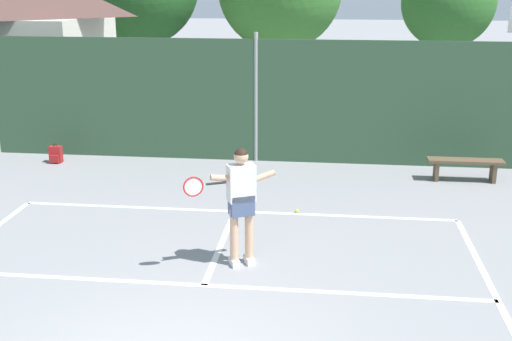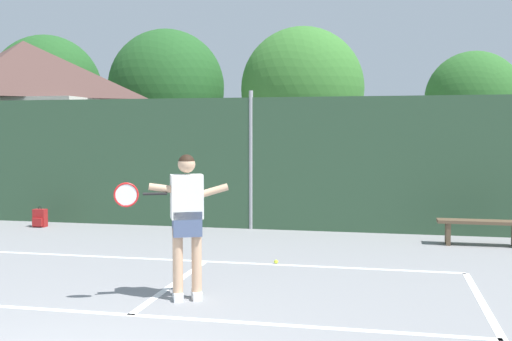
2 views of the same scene
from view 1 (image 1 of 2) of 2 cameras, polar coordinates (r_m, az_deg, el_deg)
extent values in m
cube|color=white|center=(12.11, -1.90, -3.66)|extent=(8.20, 0.10, 0.01)
cube|color=white|center=(9.39, -4.64, -10.15)|extent=(8.20, 0.10, 0.01)
cube|color=white|center=(10.71, -3.11, -6.55)|extent=(0.10, 2.97, 0.01)
cube|color=#2D4C33|center=(15.07, 0.00, 6.19)|extent=(26.00, 0.05, 2.88)
cylinder|color=#99999E|center=(15.06, 0.00, 6.47)|extent=(0.09, 0.09, 3.03)
cube|color=beige|center=(21.38, -21.06, 8.59)|extent=(5.43, 4.32, 3.10)
cylinder|color=brown|center=(28.49, -20.63, 9.20)|extent=(0.36, 0.36, 1.83)
cylinder|color=brown|center=(26.49, -10.11, 9.58)|extent=(0.36, 0.36, 1.91)
cylinder|color=brown|center=(25.49, 2.08, 9.41)|extent=(0.36, 0.36, 1.78)
cylinder|color=brown|center=(25.77, 16.32, 8.91)|extent=(0.36, 0.36, 1.86)
ellipsoid|color=#2D6628|center=(25.57, 16.78, 14.24)|extent=(3.47, 3.12, 3.47)
cube|color=silver|center=(10.02, -0.61, -7.96)|extent=(0.22, 0.29, 0.10)
cube|color=silver|center=(9.96, -1.94, -8.14)|extent=(0.22, 0.29, 0.10)
cylinder|color=tan|center=(9.83, -0.62, -5.53)|extent=(0.13, 0.13, 0.82)
cylinder|color=tan|center=(9.77, -1.97, -5.69)|extent=(0.13, 0.13, 0.82)
cube|color=#47567A|center=(9.63, -1.31, -3.03)|extent=(0.43, 0.37, 0.32)
cube|color=silver|center=(9.52, -1.32, -1.11)|extent=(0.46, 0.39, 0.56)
sphere|color=tan|center=(9.40, -1.34, 1.27)|extent=(0.22, 0.22, 0.22)
sphere|color=black|center=(9.39, -1.34, 1.38)|extent=(0.21, 0.21, 0.21)
cylinder|color=tan|center=(9.41, -2.45, -0.69)|extent=(0.54, 0.31, 0.17)
cylinder|color=tan|center=(9.58, 0.28, -0.66)|extent=(0.50, 0.29, 0.22)
cylinder|color=black|center=(9.35, -3.58, -1.14)|extent=(0.29, 0.16, 0.04)
torus|color=red|center=(9.23, -5.61, -1.45)|extent=(0.29, 0.15, 0.30)
cylinder|color=silver|center=(9.23, -5.61, -1.45)|extent=(0.24, 0.11, 0.26)
sphere|color=#CCE033|center=(12.07, 3.68, -3.61)|extent=(0.07, 0.07, 0.07)
cube|color=maroon|center=(15.91, -17.41, 1.38)|extent=(0.28, 0.18, 0.40)
cube|color=maroon|center=(15.82, -17.55, 0.99)|extent=(0.22, 0.06, 0.18)
torus|color=black|center=(15.85, -17.48, 2.15)|extent=(0.09, 0.02, 0.09)
cube|color=brown|center=(14.48, 18.17, 0.82)|extent=(1.60, 0.36, 0.06)
cube|color=brown|center=(14.43, 15.76, 0.05)|extent=(0.08, 0.32, 0.45)
cube|color=brown|center=(14.67, 20.38, -0.11)|extent=(0.08, 0.32, 0.45)
camera|label=2|loc=(2.95, 33.99, -33.41)|focal=42.94mm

